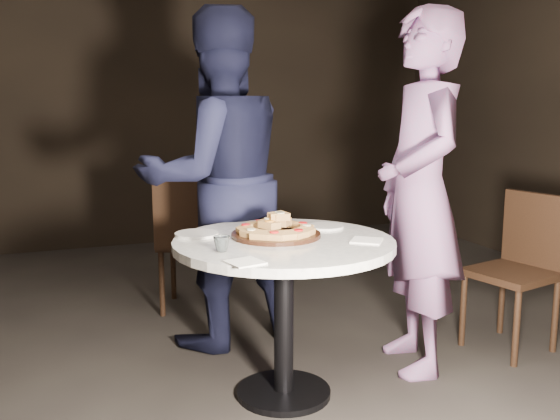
% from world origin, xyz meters
% --- Properties ---
extents(floor, '(7.00, 7.00, 0.00)m').
position_xyz_m(floor, '(0.00, 0.00, 0.00)').
color(floor, black).
rests_on(floor, ground).
extents(table, '(1.19, 1.19, 0.77)m').
position_xyz_m(table, '(0.04, -0.03, 0.63)').
color(table, black).
rests_on(table, ground).
extents(serving_board, '(0.54, 0.54, 0.02)m').
position_xyz_m(serving_board, '(0.03, 0.04, 0.78)').
color(serving_board, black).
rests_on(serving_board, table).
extents(focaccia_pile, '(0.38, 0.38, 0.10)m').
position_xyz_m(focaccia_pile, '(0.03, 0.05, 0.82)').
color(focaccia_pile, '#B28045').
rests_on(focaccia_pile, serving_board).
extents(plate_left, '(0.27, 0.27, 0.01)m').
position_xyz_m(plate_left, '(-0.31, 0.21, 0.78)').
color(plate_left, white).
rests_on(plate_left, table).
extents(plate_right, '(0.23, 0.23, 0.01)m').
position_xyz_m(plate_right, '(0.34, 0.15, 0.78)').
color(plate_right, white).
rests_on(plate_right, table).
extents(water_glass, '(0.09, 0.09, 0.07)m').
position_xyz_m(water_glass, '(-0.29, -0.15, 0.81)').
color(water_glass, silver).
rests_on(water_glass, table).
extents(napkin_near, '(0.16, 0.16, 0.01)m').
position_xyz_m(napkin_near, '(-0.25, -0.37, 0.78)').
color(napkin_near, white).
rests_on(napkin_near, table).
extents(napkin_far, '(0.19, 0.19, 0.01)m').
position_xyz_m(napkin_far, '(0.39, -0.20, 0.78)').
color(napkin_far, white).
rests_on(napkin_far, table).
extents(chair_far, '(0.57, 0.58, 0.92)m').
position_xyz_m(chair_far, '(-0.09, 1.32, 0.53)').
color(chair_far, black).
rests_on(chair_far, ground).
extents(chair_right, '(0.52, 0.50, 0.88)m').
position_xyz_m(chair_right, '(1.54, 0.08, 0.51)').
color(chair_right, black).
rests_on(chair_right, ground).
extents(diner_navy, '(1.02, 0.84, 1.92)m').
position_xyz_m(diner_navy, '(-0.06, 0.77, 0.96)').
color(diner_navy, black).
rests_on(diner_navy, ground).
extents(diner_teal, '(0.58, 0.76, 1.87)m').
position_xyz_m(diner_teal, '(0.83, 0.06, 0.94)').
color(diner_teal, slate).
rests_on(diner_teal, ground).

